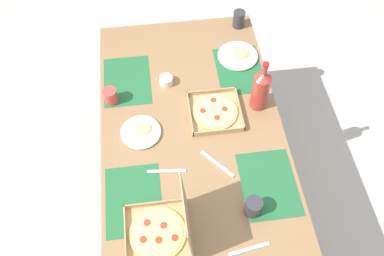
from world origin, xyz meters
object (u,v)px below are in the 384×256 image
Objects in this scene: plate_near_left at (238,56)px; cup_spare at (253,207)px; pizza_box_center at (164,230)px; cup_clear_left at (239,19)px; pizza_box_edge_far at (215,112)px; plate_middle at (141,133)px; soda_bottle at (261,89)px; condiment_bowl at (166,81)px; cup_dark at (111,96)px.

plate_near_left is 0.96m from cup_spare.
pizza_box_center is 1.40m from cup_clear_left.
pizza_box_center reaches higher than pizza_box_edge_far.
pizza_box_edge_far is 1.16× the size of plate_near_left.
plate_middle is 0.76m from plate_near_left.
plate_middle is at bearing -78.67° from pizza_box_edge_far.
cup_spare is at bearing -6.98° from plate_near_left.
pizza_box_edge_far is 0.44m from plate_near_left.
pizza_box_edge_far is 0.58m from cup_spare.
condiment_bowl is (-0.21, -0.48, -0.11)m from soda_bottle.
pizza_box_center is 3.03× the size of cup_clear_left.
cup_spare reaches higher than condiment_bowl.
cup_clear_left reaches higher than plate_middle.
condiment_bowl is (-0.24, -0.24, 0.01)m from pizza_box_edge_far.
cup_spare is (1.22, -0.17, -0.01)m from cup_clear_left.
soda_bottle is 3.60× the size of cup_spare.
soda_bottle reaches higher than plate_middle.
cup_clear_left is at bearing 172.13° from cup_spare.
pizza_box_edge_far is at bearing -21.18° from cup_clear_left.
plate_near_left is 2.21× the size of cup_clear_left.
plate_near_left is at bearing -173.97° from soda_bottle.
cup_dark is at bearing -105.76° from pizza_box_edge_far.
condiment_bowl is (-0.81, -0.32, -0.02)m from cup_spare.
cup_clear_left is (-1.28, 0.58, 0.00)m from pizza_box_center.
cup_clear_left is 1.42× the size of condiment_bowl.
condiment_bowl is (0.41, -0.49, -0.03)m from cup_clear_left.
condiment_bowl reaches higher than plate_near_left.
pizza_box_edge_far is at bearing 44.61° from condiment_bowl.
plate_middle is at bearing -52.00° from plate_near_left.
cup_dark is at bearing -148.09° from plate_middle.
cup_clear_left is (-0.26, 0.05, 0.04)m from plate_near_left.
pizza_box_center is at bearing -82.04° from cup_spare.
pizza_box_center reaches higher than plate_near_left.
soda_bottle is at bearing 96.52° from pizza_box_edge_far.
pizza_box_center is 0.41m from cup_spare.
plate_near_left is 0.73× the size of soda_bottle.
pizza_box_center is 1.14m from plate_near_left.
plate_near_left is at bearing 152.52° from pizza_box_center.
pizza_box_center is 0.55m from plate_middle.
cup_clear_left is 1.18× the size of cup_spare.
cup_spare is at bearing -14.59° from soda_bottle.
soda_bottle is (-0.11, 0.64, 0.12)m from plate_middle.
cup_dark reaches higher than plate_middle.
soda_bottle reaches higher than condiment_bowl.
pizza_box_edge_far is at bearing -171.66° from cup_spare.
cup_clear_left is at bearing 155.60° from pizza_box_center.
pizza_box_center reaches higher than cup_dark.
cup_spare is 1.20× the size of condiment_bowl.
soda_bottle reaches higher than cup_clear_left.
plate_middle is at bearing -41.68° from cup_clear_left.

